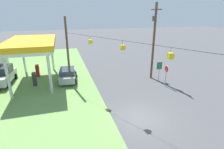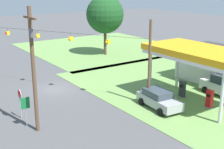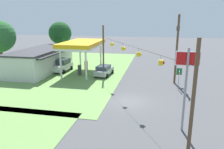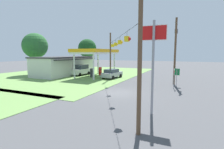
# 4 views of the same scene
# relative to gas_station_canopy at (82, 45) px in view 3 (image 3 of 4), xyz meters

# --- Properties ---
(ground_plane) EXTENTS (160.00, 160.00, 0.00)m
(ground_plane) POSITION_rel_gas_station_canopy_xyz_m (-10.91, -8.96, -4.63)
(ground_plane) COLOR #4C4C4F
(grass_verge_station_corner) EXTENTS (36.00, 28.00, 0.04)m
(grass_verge_station_corner) POSITION_rel_gas_station_canopy_xyz_m (2.00, 7.25, -4.61)
(grass_verge_station_corner) COLOR #6B934C
(grass_verge_station_corner) RESTS_ON ground
(gas_station_canopy) EXTENTS (9.78, 5.24, 5.15)m
(gas_station_canopy) POSITION_rel_gas_station_canopy_xyz_m (0.00, 0.00, 0.00)
(gas_station_canopy) COLOR silver
(gas_station_canopy) RESTS_ON ground
(gas_station_store) EXTENTS (14.02, 6.34, 3.74)m
(gas_station_store) POSITION_rel_gas_station_canopy_xyz_m (-0.13, 7.24, -2.75)
(gas_station_store) COLOR silver
(gas_station_store) RESTS_ON ground
(fuel_pump_near) EXTENTS (0.71, 0.56, 1.67)m
(fuel_pump_near) POSITION_rel_gas_station_canopy_xyz_m (-1.62, -0.00, -3.84)
(fuel_pump_near) COLOR gray
(fuel_pump_near) RESTS_ON ground
(fuel_pump_far) EXTENTS (0.71, 0.56, 1.67)m
(fuel_pump_far) POSITION_rel_gas_station_canopy_xyz_m (1.62, -0.00, -3.84)
(fuel_pump_far) COLOR gray
(fuel_pump_far) RESTS_ON ground
(car_at_pumps_front) EXTENTS (4.65, 2.44, 1.65)m
(car_at_pumps_front) POSITION_rel_gas_station_canopy_xyz_m (-0.91, -3.74, -3.77)
(car_at_pumps_front) COLOR #9E9EA3
(car_at_pumps_front) RESTS_ON ground
(car_at_pumps_rear) EXTENTS (4.71, 2.33, 2.12)m
(car_at_pumps_rear) POSITION_rel_gas_station_canopy_xyz_m (0.38, 3.74, -3.57)
(car_at_pumps_rear) COLOR white
(car_at_pumps_rear) RESTS_ON ground
(stop_sign_roadside) EXTENTS (0.80, 0.08, 2.50)m
(stop_sign_roadside) POSITION_rel_gas_station_canopy_xyz_m (-5.80, -14.51, -2.82)
(stop_sign_roadside) COLOR #99999E
(stop_sign_roadside) RESTS_ON ground
(stop_sign_overhead) EXTENTS (0.22, 1.81, 6.72)m
(stop_sign_overhead) POSITION_rel_gas_station_canopy_xyz_m (-16.17, -13.94, 0.03)
(stop_sign_overhead) COLOR gray
(stop_sign_overhead) RESTS_ON ground
(route_sign) EXTENTS (0.10, 0.70, 2.40)m
(route_sign) POSITION_rel_gas_station_canopy_xyz_m (-3.99, -14.69, -2.92)
(route_sign) COLOR gray
(route_sign) RESTS_ON ground
(utility_pole_main) EXTENTS (2.20, 0.44, 9.25)m
(utility_pole_main) POSITION_rel_gas_station_canopy_xyz_m (-2.81, -14.26, 0.55)
(utility_pole_main) COLOR brown
(utility_pole_main) RESTS_ON ground
(signal_span_gantry) EXTENTS (17.93, 10.24, 7.77)m
(signal_span_gantry) POSITION_rel_gas_station_canopy_xyz_m (-10.91, -8.97, -0.37)
(signal_span_gantry) COLOR brown
(signal_span_gantry) RESTS_ON ground
(tree_far_back) EXTENTS (4.66, 4.66, 8.00)m
(tree_far_back) POSITION_rel_gas_station_canopy_xyz_m (9.72, 8.12, 1.01)
(tree_far_back) COLOR #4C3828
(tree_far_back) RESTS_ON ground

